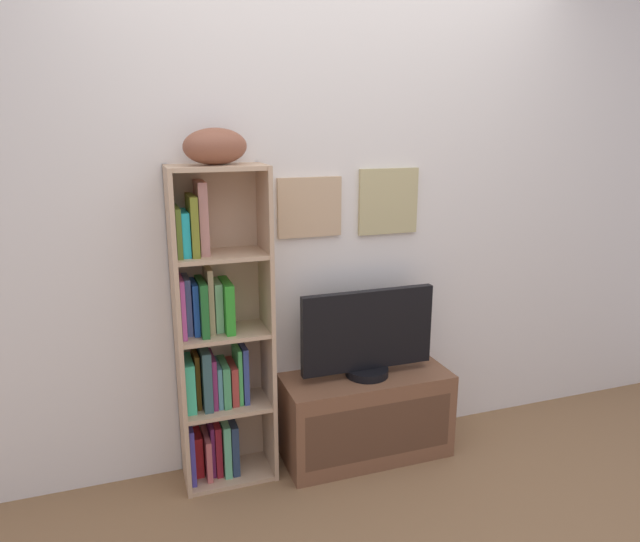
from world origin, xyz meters
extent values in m
cube|color=silver|center=(0.00, 1.13, 1.20)|extent=(4.80, 0.06, 2.39)
cube|color=tan|center=(-0.09, 1.09, 1.31)|extent=(0.32, 0.02, 0.29)
cube|color=tan|center=(-0.09, 1.09, 1.31)|extent=(0.27, 0.01, 0.24)
cube|color=tan|center=(0.33, 1.09, 1.32)|extent=(0.32, 0.02, 0.33)
cube|color=tan|center=(0.33, 1.09, 1.32)|extent=(0.27, 0.01, 0.28)
cube|color=tan|center=(-0.77, 0.97, 0.77)|extent=(0.02, 0.26, 1.53)
cube|color=tan|center=(-0.35, 0.97, 0.77)|extent=(0.02, 0.26, 1.53)
cube|color=tan|center=(-0.56, 1.10, 0.77)|extent=(0.44, 0.01, 1.53)
cube|color=tan|center=(-0.56, 0.97, 0.01)|extent=(0.40, 0.25, 0.02)
cube|color=tan|center=(-0.56, 0.97, 0.38)|extent=(0.40, 0.25, 0.02)
cube|color=tan|center=(-0.56, 0.97, 0.76)|extent=(0.40, 0.25, 0.02)
cube|color=tan|center=(-0.56, 0.97, 1.13)|extent=(0.40, 0.25, 0.02)
cube|color=tan|center=(-0.56, 0.97, 1.52)|extent=(0.40, 0.25, 0.02)
cube|color=#453DA2|center=(-0.74, 0.99, 0.16)|extent=(0.02, 0.20, 0.29)
cube|color=#AA1A1C|center=(-0.71, 1.02, 0.13)|extent=(0.04, 0.13, 0.21)
cube|color=#B75657|center=(-0.67, 1.00, 0.13)|extent=(0.03, 0.19, 0.21)
cube|color=#601D4E|center=(-0.64, 1.01, 0.15)|extent=(0.02, 0.15, 0.26)
cube|color=maroon|center=(-0.61, 1.01, 0.15)|extent=(0.03, 0.16, 0.27)
cube|color=#58AD7D|center=(-0.57, 1.00, 0.16)|extent=(0.03, 0.19, 0.27)
cube|color=navy|center=(-0.54, 1.00, 0.15)|extent=(0.03, 0.18, 0.26)
cube|color=#3FC590|center=(-0.73, 1.00, 0.51)|extent=(0.04, 0.19, 0.24)
cube|color=#50340C|center=(-0.69, 1.01, 0.53)|extent=(0.02, 0.15, 0.27)
cube|color=#305255|center=(-0.65, 0.99, 0.54)|extent=(0.04, 0.20, 0.29)
cube|color=#752454|center=(-0.62, 1.00, 0.52)|extent=(0.02, 0.18, 0.25)
cube|color=teal|center=(-0.60, 1.00, 0.50)|extent=(0.02, 0.18, 0.21)
cube|color=#42955C|center=(-0.56, 1.00, 0.50)|extent=(0.03, 0.19, 0.21)
cube|color=#A23631|center=(-0.52, 1.00, 0.49)|extent=(0.03, 0.18, 0.19)
cube|color=green|center=(-0.50, 1.00, 0.53)|extent=(0.02, 0.17, 0.28)
cube|color=navy|center=(-0.47, 1.00, 0.53)|extent=(0.03, 0.18, 0.28)
cube|color=#BC4B97|center=(-0.74, 0.99, 0.90)|extent=(0.02, 0.20, 0.27)
cube|color=#455782|center=(-0.71, 1.01, 0.90)|extent=(0.03, 0.15, 0.27)
cube|color=#1C4CA8|center=(-0.68, 1.01, 0.89)|extent=(0.03, 0.17, 0.24)
cube|color=#1E6127|center=(-0.65, 0.99, 0.89)|extent=(0.03, 0.21, 0.25)
cube|color=tan|center=(-0.61, 1.01, 0.92)|extent=(0.02, 0.17, 0.31)
cube|color=#78BD80|center=(-0.58, 1.01, 0.88)|extent=(0.03, 0.15, 0.23)
cube|color=#298E24|center=(-0.54, 0.99, 0.88)|extent=(0.04, 0.20, 0.24)
cube|color=#516621|center=(-0.74, 0.99, 1.25)|extent=(0.02, 0.20, 0.22)
cube|color=#21B6C1|center=(-0.71, 1.00, 1.24)|extent=(0.03, 0.19, 0.20)
cube|color=olive|center=(-0.67, 0.99, 1.27)|extent=(0.03, 0.20, 0.27)
cube|color=#AB7166|center=(-0.63, 1.00, 1.30)|extent=(0.04, 0.18, 0.32)
ellipsoid|color=brown|center=(-0.56, 0.97, 1.61)|extent=(0.33, 0.24, 0.16)
cube|color=brown|center=(0.16, 0.92, 0.23)|extent=(0.87, 0.35, 0.45)
cube|color=#523423|center=(0.16, 0.75, 0.23)|extent=(0.78, 0.01, 0.29)
cylinder|color=black|center=(0.16, 0.92, 0.47)|extent=(0.22, 0.22, 0.04)
cube|color=black|center=(0.16, 0.92, 0.70)|extent=(0.70, 0.04, 0.41)
cube|color=teal|center=(0.16, 0.91, 0.70)|extent=(0.66, 0.01, 0.37)
camera|label=1|loc=(-0.97, -1.57, 1.71)|focal=32.35mm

